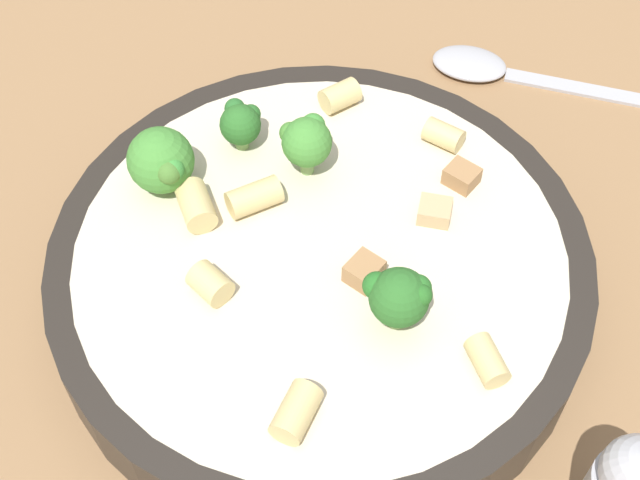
% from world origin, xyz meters
% --- Properties ---
extents(ground_plane, '(2.00, 2.00, 0.00)m').
position_xyz_m(ground_plane, '(0.00, 0.00, 0.00)').
color(ground_plane, '#936D47').
extents(pasta_bowl, '(0.30, 0.30, 0.04)m').
position_xyz_m(pasta_bowl, '(0.00, 0.00, 0.02)').
color(pasta_bowl, '#28231E').
rests_on(pasta_bowl, ground_plane).
extents(broccoli_floret_0, '(0.04, 0.04, 0.04)m').
position_xyz_m(broccoli_floret_0, '(-0.07, 0.07, 0.06)').
color(broccoli_floret_0, '#9EC175').
rests_on(broccoli_floret_0, pasta_bowl).
extents(broccoli_floret_1, '(0.03, 0.03, 0.04)m').
position_xyz_m(broccoli_floret_1, '(0.01, 0.06, 0.07)').
color(broccoli_floret_1, '#84AD60').
rests_on(broccoli_floret_1, pasta_bowl).
extents(broccoli_floret_2, '(0.03, 0.03, 0.04)m').
position_xyz_m(broccoli_floret_2, '(0.02, -0.06, 0.06)').
color(broccoli_floret_2, '#93B766').
rests_on(broccoli_floret_2, pasta_bowl).
extents(broccoli_floret_3, '(0.03, 0.03, 0.03)m').
position_xyz_m(broccoli_floret_3, '(-0.02, 0.09, 0.06)').
color(broccoli_floret_3, '#84AD60').
rests_on(broccoli_floret_3, pasta_bowl).
extents(rigatoni_0, '(0.03, 0.02, 0.02)m').
position_xyz_m(rigatoni_0, '(0.05, 0.10, 0.05)').
color(rigatoni_0, '#E0C67F').
rests_on(rigatoni_0, pasta_bowl).
extents(rigatoni_1, '(0.01, 0.02, 0.01)m').
position_xyz_m(rigatoni_1, '(0.05, -0.10, 0.05)').
color(rigatoni_1, '#E0C67F').
rests_on(rigatoni_1, pasta_bowl).
extents(rigatoni_2, '(0.02, 0.03, 0.02)m').
position_xyz_m(rigatoni_2, '(-0.06, 0.05, 0.05)').
color(rigatoni_2, '#E0C67F').
rests_on(rigatoni_2, pasta_bowl).
extents(rigatoni_3, '(0.02, 0.03, 0.01)m').
position_xyz_m(rigatoni_3, '(0.10, 0.05, 0.05)').
color(rigatoni_3, '#E0C67F').
rests_on(rigatoni_3, pasta_bowl).
extents(rigatoni_4, '(0.02, 0.03, 0.02)m').
position_xyz_m(rigatoni_4, '(-0.06, -0.01, 0.05)').
color(rigatoni_4, '#E0C67F').
rests_on(rigatoni_4, pasta_bowl).
extents(rigatoni_5, '(0.03, 0.02, 0.02)m').
position_xyz_m(rigatoni_5, '(-0.02, 0.04, 0.05)').
color(rigatoni_5, '#E0C67F').
rests_on(rigatoni_5, pasta_bowl).
extents(rigatoni_6, '(0.03, 0.03, 0.02)m').
position_xyz_m(rigatoni_6, '(-0.05, -0.09, 0.05)').
color(rigatoni_6, '#E0C67F').
rests_on(rigatoni_6, pasta_bowl).
extents(chicken_chunk_0, '(0.02, 0.02, 0.01)m').
position_xyz_m(chicken_chunk_0, '(0.07, -0.00, 0.05)').
color(chicken_chunk_0, tan).
rests_on(chicken_chunk_0, pasta_bowl).
extents(chicken_chunk_1, '(0.02, 0.02, 0.01)m').
position_xyz_m(chicken_chunk_1, '(0.09, 0.02, 0.05)').
color(chicken_chunk_1, '#A87A4C').
rests_on(chicken_chunk_1, pasta_bowl).
extents(chicken_chunk_2, '(0.02, 0.02, 0.01)m').
position_xyz_m(chicken_chunk_2, '(0.02, -0.02, 0.05)').
color(chicken_chunk_2, '#A87A4C').
rests_on(chicken_chunk_2, pasta_bowl).
extents(spoon, '(0.15, 0.12, 0.01)m').
position_xyz_m(spoon, '(0.18, 0.13, 0.00)').
color(spoon, '#B2B2B7').
rests_on(spoon, ground_plane).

